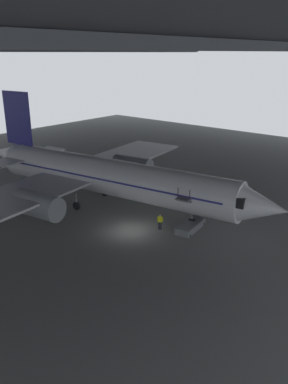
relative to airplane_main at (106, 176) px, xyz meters
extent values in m
plane|color=slate|center=(-3.30, -6.59, -3.59)|extent=(110.00, 110.00, 0.00)
cube|color=#38383D|center=(-3.30, 7.16, 14.48)|extent=(121.00, 99.00, 1.20)
cube|color=#4C4F54|center=(-3.30, -17.59, 13.48)|extent=(115.50, 0.50, 0.70)
cylinder|color=white|center=(0.09, -0.63, 0.02)|extent=(8.12, 30.23, 4.02)
cone|color=white|center=(2.41, -17.26, 0.02)|extent=(4.57, 5.32, 3.94)
cube|color=black|center=(2.06, -14.75, 0.53)|extent=(3.77, 3.26, 0.88)
cone|color=white|center=(-2.23, 15.99, 0.42)|extent=(4.27, 6.84, 3.42)
cube|color=navy|center=(-1.88, 13.48, 5.32)|extent=(0.84, 4.38, 6.58)
cube|color=white|center=(1.06, 12.78, 0.63)|extent=(5.52, 3.96, 0.16)
cube|color=white|center=(-4.52, 12.01, 0.63)|extent=(5.52, 3.96, 0.16)
cube|color=white|center=(9.73, 5.61, -0.38)|extent=(17.66, 9.56, 0.24)
cylinder|color=#9EA3A8|center=(8.04, 3.17, -1.08)|extent=(3.19, 5.52, 2.49)
cube|color=white|center=(-10.90, 2.73, -0.38)|extent=(17.66, 9.56, 0.24)
cylinder|color=#9EA3A8|center=(-8.60, 0.85, -1.08)|extent=(3.19, 5.52, 2.49)
cube|color=navy|center=(0.09, -0.63, 0.32)|extent=(7.90, 28.07, 0.16)
cylinder|color=#9EA3A8|center=(1.48, -10.58, -2.34)|extent=(0.20, 0.20, 1.15)
cylinder|color=black|center=(1.48, -10.58, -3.14)|extent=(0.42, 0.93, 0.90)
cylinder|color=#9EA3A8|center=(2.27, 2.62, -2.34)|extent=(0.20, 0.20, 1.15)
cylinder|color=black|center=(2.27, 2.62, -3.14)|extent=(0.42, 0.93, 0.90)
cylinder|color=#9EA3A8|center=(-2.90, 1.90, -2.34)|extent=(0.20, 0.20, 1.15)
cylinder|color=black|center=(-2.90, 1.90, -3.14)|extent=(0.42, 0.93, 0.90)
cube|color=slate|center=(0.91, -10.85, -3.24)|extent=(4.15, 2.04, 0.70)
cube|color=slate|center=(0.91, -10.85, -1.33)|extent=(3.84, 1.80, 3.20)
cube|color=slate|center=(-0.88, -11.10, 0.22)|extent=(1.27, 1.44, 0.12)
cylinder|color=black|center=(-0.80, -11.69, 0.72)|extent=(0.06, 0.06, 1.00)
cylinder|color=black|center=(-0.97, -10.50, 0.72)|extent=(0.06, 0.06, 1.00)
cylinder|color=black|center=(-0.61, -11.77, -3.44)|extent=(0.31, 0.16, 0.30)
cylinder|color=black|center=(-0.80, -10.38, -3.44)|extent=(0.31, 0.16, 0.30)
cylinder|color=black|center=(2.62, -11.32, -3.44)|extent=(0.31, 0.16, 0.30)
cylinder|color=black|center=(2.42, -9.93, -3.44)|extent=(0.31, 0.16, 0.30)
cylinder|color=#232838|center=(-1.12, -8.46, -3.18)|extent=(0.14, 0.14, 0.81)
cylinder|color=#232838|center=(-1.03, -8.62, -3.18)|extent=(0.14, 0.14, 0.81)
cube|color=yellow|center=(-1.07, -8.54, -2.49)|extent=(0.36, 0.42, 0.58)
cylinder|color=yellow|center=(-1.18, -8.34, -2.46)|extent=(0.09, 0.09, 0.55)
cylinder|color=yellow|center=(-0.97, -8.75, -2.46)|extent=(0.09, 0.09, 0.55)
sphere|color=beige|center=(-1.07, -8.54, -2.08)|extent=(0.22, 0.22, 0.22)
camera|label=1|loc=(-29.29, -30.10, 13.04)|focal=36.61mm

